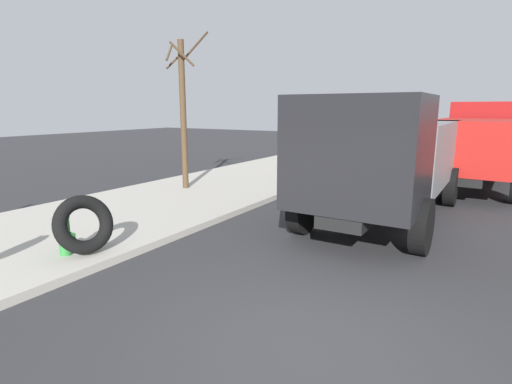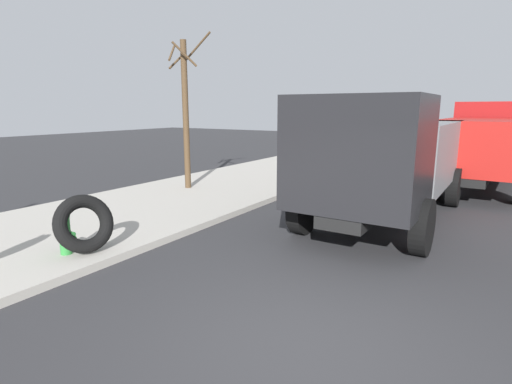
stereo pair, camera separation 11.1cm
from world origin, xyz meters
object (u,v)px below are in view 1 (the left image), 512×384
dump_truck_gray (387,156)px  bare_tree (183,110)px  fire_hydrant (64,231)px  loose_tire (84,224)px  dump_truck_red (480,141)px

dump_truck_gray → bare_tree: 6.59m
fire_hydrant → dump_truck_gray: dump_truck_gray is taller
bare_tree → dump_truck_gray: bearing=-90.2°
loose_tire → bare_tree: size_ratio=0.22×
dump_truck_gray → bare_tree: bearing=89.8°
fire_hydrant → loose_tire: loose_tire is taller
bare_tree → loose_tire: bearing=-155.9°
loose_tire → dump_truck_red: (11.98, -5.68, 0.91)m
dump_truck_gray → bare_tree: bare_tree is taller
dump_truck_red → bare_tree: 10.41m
loose_tire → dump_truck_red: dump_truck_red is taller
dump_truck_red → bare_tree: bearing=127.3°
dump_truck_gray → loose_tire: bearing=145.3°
loose_tire → dump_truck_red: bearing=-25.4°
dump_truck_red → bare_tree: size_ratio=1.42×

